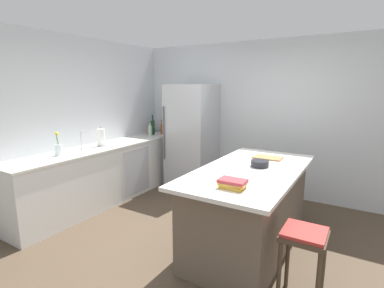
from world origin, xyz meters
TOP-DOWN VIEW (x-y plane):
  - ground_plane at (0.00, 0.00)m, footprint 7.20×7.20m
  - wall_rear at (0.00, 2.25)m, footprint 6.00×0.10m
  - wall_left at (-2.45, 0.00)m, footprint 0.10×6.00m
  - counter_run_left at (-2.10, 0.52)m, footprint 0.63×3.20m
  - kitchen_island at (0.38, 0.39)m, footprint 1.03×2.06m
  - refrigerator at (-1.26, 1.83)m, footprint 0.77×0.78m
  - bar_stool at (1.10, -0.28)m, footprint 0.36×0.36m
  - sink_faucet at (-2.14, 0.13)m, footprint 0.15×0.05m
  - flower_vase at (-2.10, -0.29)m, footprint 0.09×0.09m
  - paper_towel_roll at (-2.12, 0.48)m, footprint 0.14×0.14m
  - soda_bottle at (-2.03, 1.99)m, footprint 0.07×0.07m
  - vinegar_bottle at (-2.00, 1.90)m, footprint 0.06×0.06m
  - wine_bottle at (-2.15, 1.81)m, footprint 0.08×0.08m
  - hot_sauce_bottle at (-2.18, 1.71)m, footprint 0.05×0.05m
  - gin_bottle at (-2.06, 1.61)m, footprint 0.08×0.08m
  - cookbook_stack at (0.46, -0.31)m, footprint 0.26×0.18m
  - mixing_bowl at (0.44, 0.52)m, footprint 0.21×0.21m
  - cutting_board at (0.40, 0.96)m, footprint 0.35×0.23m

SIDE VIEW (x-z plane):
  - ground_plane at x=0.00m, z-range 0.00..0.00m
  - counter_run_left at x=-2.10m, z-range 0.00..0.92m
  - kitchen_island at x=0.38m, z-range 0.01..0.94m
  - bar_stool at x=1.10m, z-range 0.21..0.89m
  - refrigerator at x=-1.26m, z-range 0.00..1.88m
  - cutting_board at x=0.40m, z-range 0.94..0.95m
  - mixing_bowl at x=0.44m, z-range 0.94..1.01m
  - cookbook_stack at x=0.46m, z-range 0.94..1.02m
  - hot_sauce_bottle at x=-2.18m, z-range 0.90..1.12m
  - flower_vase at x=-2.10m, z-range 0.85..1.18m
  - vinegar_bottle at x=-2.00m, z-range 0.89..1.17m
  - gin_bottle at x=-2.06m, z-range 0.90..1.16m
  - paper_towel_roll at x=-2.12m, z-range 0.90..1.21m
  - soda_bottle at x=-2.03m, z-range 0.87..1.26m
  - wine_bottle at x=-2.15m, z-range 0.88..1.26m
  - sink_faucet at x=-2.14m, z-range 0.93..1.23m
  - wall_rear at x=0.00m, z-range 0.00..2.60m
  - wall_left at x=-2.45m, z-range 0.00..2.60m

